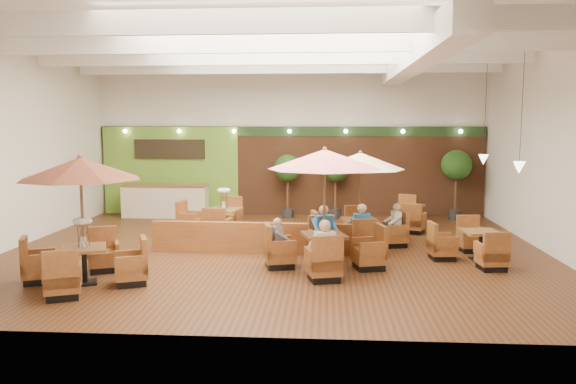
# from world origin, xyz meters

# --- Properties ---
(room) EXTENTS (14.04, 14.00, 5.52)m
(room) POSITION_xyz_m (0.25, 1.22, 3.63)
(room) COLOR #381E0F
(room) RESTS_ON ground
(service_counter) EXTENTS (3.00, 0.75, 1.18)m
(service_counter) POSITION_xyz_m (-4.40, 5.10, 0.58)
(service_counter) COLOR beige
(service_counter) RESTS_ON ground
(booth_divider) EXTENTS (5.77, 0.38, 0.80)m
(booth_divider) POSITION_xyz_m (-0.33, -0.28, 0.40)
(booth_divider) COLOR brown
(booth_divider) RESTS_ON ground
(table_0) EXTENTS (2.81, 2.81, 2.69)m
(table_0) POSITION_xyz_m (-3.68, -3.29, 1.82)
(table_0) COLOR brown
(table_0) RESTS_ON ground
(table_1) EXTENTS (2.87, 2.87, 2.80)m
(table_1) POSITION_xyz_m (1.28, -1.70, 1.89)
(table_1) COLOR brown
(table_1) RESTS_ON ground
(table_2) EXTENTS (2.65, 2.65, 2.60)m
(table_2) POSITION_xyz_m (2.22, 0.76, 1.78)
(table_2) COLOR brown
(table_2) RESTS_ON ground
(table_3) EXTENTS (1.92, 2.79, 1.58)m
(table_3) POSITION_xyz_m (-1.99, 1.98, 0.46)
(table_3) COLOR brown
(table_3) RESTS_ON ground
(table_4) EXTENTS (1.72, 2.52, 0.93)m
(table_4) POSITION_xyz_m (4.82, -0.66, 0.34)
(table_4) COLOR brown
(table_4) RESTS_ON ground
(table_5) EXTENTS (1.10, 2.67, 0.93)m
(table_5) POSITION_xyz_m (3.98, 3.61, 0.36)
(table_5) COLOR brown
(table_5) RESTS_ON ground
(topiary_0) EXTENTS (0.97, 0.97, 2.24)m
(topiary_0) POSITION_xyz_m (-0.04, 5.30, 1.67)
(topiary_0) COLOR black
(topiary_0) RESTS_ON ground
(topiary_1) EXTENTS (0.97, 0.97, 2.26)m
(topiary_1) POSITION_xyz_m (1.65, 5.30, 1.68)
(topiary_1) COLOR black
(topiary_1) RESTS_ON ground
(topiary_2) EXTENTS (1.04, 1.04, 2.42)m
(topiary_2) POSITION_xyz_m (5.81, 5.30, 1.80)
(topiary_2) COLOR black
(topiary_2) RESTS_ON ground
(diner_0) EXTENTS (0.47, 0.43, 0.86)m
(diner_0) POSITION_xyz_m (1.28, -2.73, 0.78)
(diner_0) COLOR silver
(diner_0) RESTS_ON ground
(diner_1) EXTENTS (0.47, 0.43, 0.86)m
(diner_1) POSITION_xyz_m (1.28, -0.68, 0.78)
(diner_1) COLOR #286DB0
(diner_1) RESTS_ON ground
(diner_2) EXTENTS (0.35, 0.39, 0.71)m
(diner_2) POSITION_xyz_m (0.25, -1.70, 0.73)
(diner_2) COLOR slate
(diner_2) RESTS_ON ground
(diner_3) EXTENTS (0.43, 0.35, 0.85)m
(diner_3) POSITION_xyz_m (2.22, -0.19, 0.78)
(diner_3) COLOR #286DB0
(diner_3) RESTS_ON ground
(diner_4) EXTENTS (0.32, 0.38, 0.72)m
(diner_4) POSITION_xyz_m (3.17, 0.76, 0.73)
(diner_4) COLOR silver
(diner_4) RESTS_ON ground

